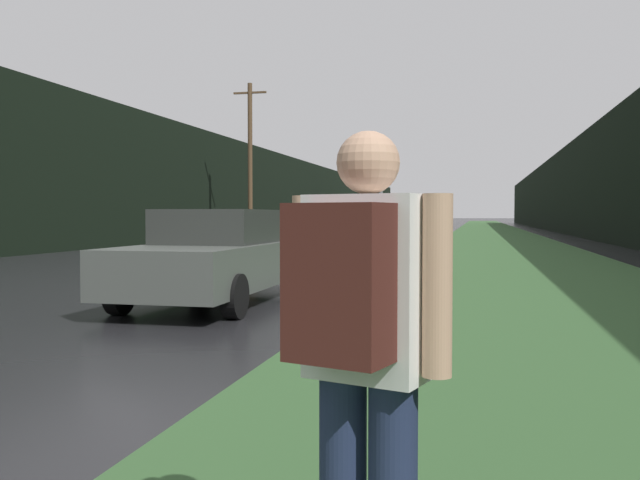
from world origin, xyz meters
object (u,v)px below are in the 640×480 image
object	(u,v)px
stop_sign	(381,203)
hitchhiker_with_backpack	(363,346)
delivery_truck	(389,211)
car_passing_near	(216,257)

from	to	relation	value
stop_sign	hitchhiker_with_backpack	world-z (taller)	stop_sign
hitchhiker_with_backpack	delivery_truck	xyz separation A→B (m)	(-7.74, 61.33, 0.78)
car_passing_near	delivery_truck	world-z (taller)	delivery_truck
hitchhiker_with_backpack	delivery_truck	world-z (taller)	delivery_truck
delivery_truck	stop_sign	bearing A→B (deg)	-82.89
stop_sign	delivery_truck	xyz separation A→B (m)	(-6.43, 51.56, 0.14)
stop_sign	car_passing_near	world-z (taller)	stop_sign
stop_sign	car_passing_near	size ratio (longest dim) A/B	0.58
delivery_truck	hitchhiker_with_backpack	bearing A→B (deg)	-82.81
stop_sign	car_passing_near	xyz separation A→B (m)	(-2.30, -2.03, -0.86)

